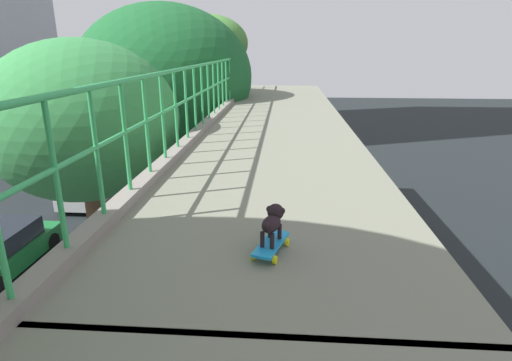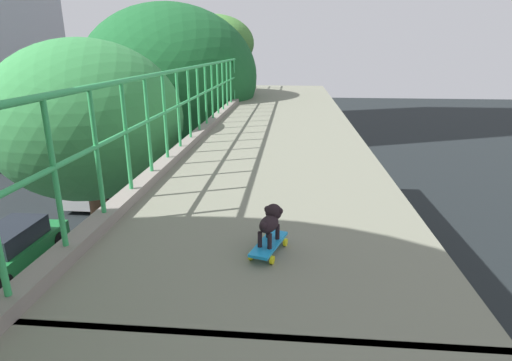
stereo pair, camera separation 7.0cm
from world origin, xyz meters
name	(u,v)px [view 1 (the left image)]	position (x,y,z in m)	size (l,w,h in m)	color
overpass_deck	(254,315)	(1.27, 0.00, 5.29)	(3.14, 32.68, 0.38)	slate
green_railing	(38,247)	(-0.25, 0.00, 5.78)	(0.20, 31.05, 1.31)	gray
car_white_third	(34,342)	(-4.13, 4.84, 0.74)	(1.78, 4.27, 1.54)	white
car_green_fourth	(4,251)	(-7.77, 9.08, 0.67)	(1.78, 4.50, 1.44)	#1A6F31
car_black_fifth	(142,213)	(-4.28, 12.58, 0.68)	(1.74, 4.03, 1.36)	black
car_silver_sixth	(95,185)	(-7.72, 15.71, 0.73)	(1.88, 4.32, 1.57)	#B7B8B6
city_bus	(177,113)	(-7.83, 32.18, 1.75)	(2.68, 11.60, 3.07)	#B21914
roadside_tree_mid	(83,123)	(-2.60, 5.45, 5.66)	(3.83, 3.83, 7.30)	brown
roadside_tree_far	(165,78)	(-2.68, 11.67, 6.11)	(5.93, 5.93, 8.54)	brown
roadside_tree_farthest	(209,45)	(-2.93, 21.48, 7.24)	(4.40, 4.40, 8.88)	brown
toy_skateboard	(271,245)	(1.36, 0.59, 5.56)	(0.31, 0.53, 0.09)	#1B95DD
small_dog	(273,220)	(1.37, 0.62, 5.76)	(0.21, 0.36, 0.30)	black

